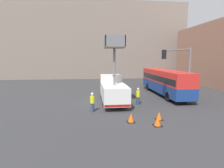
% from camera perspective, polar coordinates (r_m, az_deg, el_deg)
% --- Properties ---
extents(ground_plane, '(120.00, 120.00, 0.00)m').
position_cam_1_polar(ground_plane, '(19.91, -2.85, -5.69)').
color(ground_plane, '#333335').
extents(building_backdrop_far, '(44.00, 10.00, 18.25)m').
position_cam_1_polar(building_backdrop_far, '(47.00, -5.11, 13.49)').
color(building_backdrop_far, gray).
rests_on(building_backdrop_far, ground_plane).
extents(utility_truck, '(2.43, 7.05, 6.99)m').
position_cam_1_polar(utility_truck, '(19.13, 0.26, -1.48)').
color(utility_truck, silver).
rests_on(utility_truck, ground_plane).
extents(city_bus, '(2.43, 11.49, 3.30)m').
position_cam_1_polar(city_bus, '(24.16, 16.82, 1.11)').
color(city_bus, navy).
rests_on(city_bus, ground_plane).
extents(traffic_light_pole, '(3.47, 3.22, 5.96)m').
position_cam_1_polar(traffic_light_pole, '(19.38, 21.49, 5.45)').
color(traffic_light_pole, slate).
rests_on(traffic_light_pole, ground_plane).
extents(road_worker_near_truck, '(0.38, 0.38, 1.78)m').
position_cam_1_polar(road_worker_near_truck, '(15.95, -6.44, -5.97)').
color(road_worker_near_truck, navy).
rests_on(road_worker_near_truck, ground_plane).
extents(road_worker_directing, '(0.38, 0.38, 1.80)m').
position_cam_1_polar(road_worker_directing, '(18.56, 8.50, -3.96)').
color(road_worker_directing, navy).
rests_on(road_worker_directing, ground_plane).
extents(traffic_cone_near_truck, '(0.56, 0.56, 0.64)m').
position_cam_1_polar(traffic_cone_near_truck, '(14.50, 15.11, -10.08)').
color(traffic_cone_near_truck, black).
rests_on(traffic_cone_near_truck, ground_plane).
extents(traffic_cone_mid_road, '(0.62, 0.62, 0.71)m').
position_cam_1_polar(traffic_cone_mid_road, '(13.24, 14.68, -11.70)').
color(traffic_cone_mid_road, black).
rests_on(traffic_cone_mid_road, ground_plane).
extents(traffic_cone_far_side, '(0.60, 0.60, 0.68)m').
position_cam_1_polar(traffic_cone_far_side, '(13.60, 6.22, -10.97)').
color(traffic_cone_far_side, black).
rests_on(traffic_cone_far_side, ground_plane).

